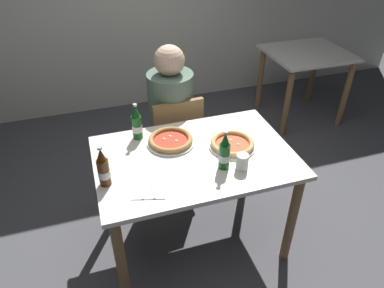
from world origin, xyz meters
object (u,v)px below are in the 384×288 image
at_px(pizza_marinara_far, 232,144).
at_px(beer_bottle_center, 137,124).
at_px(paper_cup, 242,162).
at_px(pizza_margherita_near, 171,140).
at_px(napkin_with_cutlery, 149,188).
at_px(dining_table_background, 305,66).
at_px(beer_bottle_left, 224,153).
at_px(dining_table_main, 194,170).
at_px(diner_seated, 172,123).
at_px(beer_bottle_right, 103,169).
at_px(chair_behind_table, 174,138).

height_order(pizza_marinara_far, beer_bottle_center, beer_bottle_center).
bearing_deg(paper_cup, pizza_margherita_near, 131.05).
bearing_deg(napkin_with_cutlery, dining_table_background, 37.77).
bearing_deg(beer_bottle_left, dining_table_background, 44.30).
relative_size(dining_table_main, diner_seated, 0.99).
bearing_deg(beer_bottle_center, pizza_margherita_near, -33.87).
height_order(beer_bottle_center, beer_bottle_right, same).
distance_m(dining_table_main, napkin_with_cutlery, 0.40).
relative_size(diner_seated, napkin_with_cutlery, 5.44).
relative_size(chair_behind_table, pizza_marinara_far, 2.89).
bearing_deg(dining_table_background, napkin_with_cutlery, -142.23).
bearing_deg(diner_seated, beer_bottle_left, -83.26).
bearing_deg(beer_bottle_right, chair_behind_table, 50.92).
bearing_deg(pizza_margherita_near, beer_bottle_left, -55.20).
bearing_deg(beer_bottle_left, paper_cup, -24.15).
relative_size(beer_bottle_left, paper_cup, 2.60).
xyz_separation_m(dining_table_background, pizza_margherita_near, (-1.74, -1.14, 0.18)).
xyz_separation_m(pizza_marinara_far, napkin_with_cutlery, (-0.58, -0.22, -0.02)).
bearing_deg(diner_seated, beer_bottle_right, -126.93).
bearing_deg(pizza_marinara_far, beer_bottle_left, -126.47).
bearing_deg(dining_table_main, dining_table_background, 38.73).
bearing_deg(chair_behind_table, napkin_with_cutlery, 62.14).
height_order(chair_behind_table, pizza_marinara_far, chair_behind_table).
bearing_deg(beer_bottle_right, pizza_margherita_near, 31.58).
distance_m(pizza_margherita_near, beer_bottle_right, 0.52).
relative_size(beer_bottle_right, napkin_with_cutlery, 1.11).
xyz_separation_m(chair_behind_table, dining_table_background, (1.60, 0.70, 0.11)).
height_order(dining_table_main, pizza_margherita_near, pizza_margherita_near).
xyz_separation_m(beer_bottle_left, napkin_with_cutlery, (-0.45, -0.05, -0.10)).
distance_m(beer_bottle_center, paper_cup, 0.72).
bearing_deg(dining_table_background, beer_bottle_center, -152.19).
bearing_deg(pizza_marinara_far, diner_seated, 109.08).
bearing_deg(paper_cup, dining_table_background, 46.99).
bearing_deg(dining_table_background, pizza_marinara_far, -136.75).
bearing_deg(beer_bottle_right, beer_bottle_center, 57.40).
xyz_separation_m(dining_table_main, beer_bottle_center, (-0.29, 0.29, 0.22)).
xyz_separation_m(pizza_marinara_far, beer_bottle_center, (-0.54, 0.28, 0.08)).
bearing_deg(diner_seated, chair_behind_table, -84.18).
xyz_separation_m(beer_bottle_right, paper_cup, (0.76, -0.10, -0.06)).
height_order(dining_table_main, beer_bottle_left, beer_bottle_left).
height_order(dining_table_background, beer_bottle_center, beer_bottle_center).
xyz_separation_m(dining_table_main, beer_bottle_right, (-0.54, -0.10, 0.22)).
relative_size(pizza_marinara_far, paper_cup, 3.09).
bearing_deg(napkin_with_cutlery, paper_cup, 0.45).
bearing_deg(pizza_margherita_near, chair_behind_table, 72.62).
height_order(pizza_margherita_near, pizza_marinara_far, same).
xyz_separation_m(pizza_marinara_far, beer_bottle_left, (-0.13, -0.17, 0.08)).
height_order(pizza_marinara_far, beer_bottle_right, beer_bottle_right).
xyz_separation_m(dining_table_main, pizza_margherita_near, (-0.10, 0.17, 0.14)).
bearing_deg(pizza_marinara_far, napkin_with_cutlery, -159.23).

